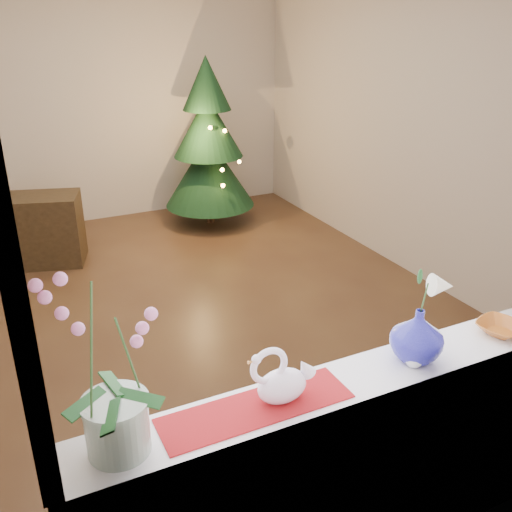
{
  "coord_description": "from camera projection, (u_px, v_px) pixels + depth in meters",
  "views": [
    {
      "loc": [
        -1.09,
        -3.83,
        2.21
      ],
      "look_at": [
        0.09,
        -1.4,
        1.04
      ],
      "focal_mm": 40.0,
      "sensor_mm": 36.0,
      "label": 1
    }
  ],
  "objects": [
    {
      "name": "window_apron",
      "position": [
        352.0,
        492.0,
        2.27
      ],
      "size": [
        2.2,
        0.08,
        0.88
      ],
      "primitive_type": "cube",
      "color": "white",
      "rests_on": "ground"
    },
    {
      "name": "blue_vase",
      "position": [
        418.0,
        331.0,
        2.24
      ],
      "size": [
        0.3,
        0.3,
        0.25
      ],
      "primitive_type": "imported",
      "rotation": [
        0.0,
        0.0,
        -0.27
      ],
      "color": "navy",
      "rests_on": "windowsill"
    },
    {
      "name": "wall_front",
      "position": [
        377.0,
        293.0,
        1.88
      ],
      "size": [
        4.5,
        0.1,
        2.7
      ],
      "primitive_type": "cube",
      "color": "beige",
      "rests_on": "ground"
    },
    {
      "name": "window_frame",
      "position": [
        381.0,
        188.0,
        1.76
      ],
      "size": [
        2.22,
        0.06,
        1.6
      ],
      "primitive_type": null,
      "color": "white",
      "rests_on": "windowsill"
    },
    {
      "name": "amber_dish",
      "position": [
        500.0,
        329.0,
        2.46
      ],
      "size": [
        0.2,
        0.2,
        0.04
      ],
      "primitive_type": "imported",
      "rotation": [
        0.0,
        0.0,
        0.27
      ],
      "color": "#AE5D20",
      "rests_on": "windowsill"
    },
    {
      "name": "side_table",
      "position": [
        33.0,
        230.0,
        5.27
      ],
      "size": [
        0.96,
        0.68,
        0.66
      ],
      "primitive_type": "cube",
      "rotation": [
        0.0,
        0.0,
        -0.3
      ],
      "color": "black",
      "rests_on": "ground"
    },
    {
      "name": "lily",
      "position": [
        424.0,
        281.0,
        2.15
      ],
      "size": [
        0.14,
        0.08,
        0.19
      ],
      "primitive_type": null,
      "color": "white",
      "rests_on": "blue_vase"
    },
    {
      "name": "paperweight",
      "position": [
        414.0,
        358.0,
        2.22
      ],
      "size": [
        0.09,
        0.09,
        0.08
      ],
      "primitive_type": "sphere",
      "rotation": [
        0.0,
        0.0,
        0.28
      ],
      "color": "silver",
      "rests_on": "windowsill"
    },
    {
      "name": "wall_back",
      "position": [
        85.0,
        98.0,
        6.0
      ],
      "size": [
        4.5,
        0.1,
        2.7
      ],
      "primitive_type": "cube",
      "color": "beige",
      "rests_on": "ground"
    },
    {
      "name": "xmas_tree",
      "position": [
        208.0,
        143.0,
        6.09
      ],
      "size": [
        1.05,
        1.05,
        1.79
      ],
      "primitive_type": null,
      "rotation": [
        0.0,
        0.0,
        0.08
      ],
      "color": "black",
      "rests_on": "ground"
    },
    {
      "name": "runner",
      "position": [
        256.0,
        408.0,
        2.0
      ],
      "size": [
        0.7,
        0.2,
        0.01
      ],
      "primitive_type": "cube",
      "color": "maroon",
      "rests_on": "windowsill"
    },
    {
      "name": "ground",
      "position": [
        167.0,
        315.0,
        4.47
      ],
      "size": [
        5.0,
        5.0,
        0.0
      ],
      "primitive_type": "plane",
      "color": "#3C2418",
      "rests_on": "ground"
    },
    {
      "name": "swan",
      "position": [
        282.0,
        374.0,
        2.0
      ],
      "size": [
        0.28,
        0.21,
        0.22
      ],
      "primitive_type": null,
      "rotation": [
        0.0,
        0.0,
        -0.39
      ],
      "color": "white",
      "rests_on": "windowsill"
    },
    {
      "name": "windowsill",
      "position": [
        346.0,
        385.0,
        2.16
      ],
      "size": [
        2.2,
        0.26,
        0.04
      ],
      "primitive_type": "cube",
      "color": "white",
      "rests_on": "window_apron"
    },
    {
      "name": "orchid_pot",
      "position": [
        110.0,
        366.0,
        1.69
      ],
      "size": [
        0.23,
        0.23,
        0.64
      ],
      "primitive_type": null,
      "rotation": [
        0.0,
        0.0,
        0.05
      ],
      "color": "beige",
      "rests_on": "windowsill"
    },
    {
      "name": "wall_right",
      "position": [
        411.0,
        119.0,
        4.84
      ],
      "size": [
        0.1,
        5.0,
        2.7
      ],
      "primitive_type": "cube",
      "color": "beige",
      "rests_on": "ground"
    }
  ]
}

